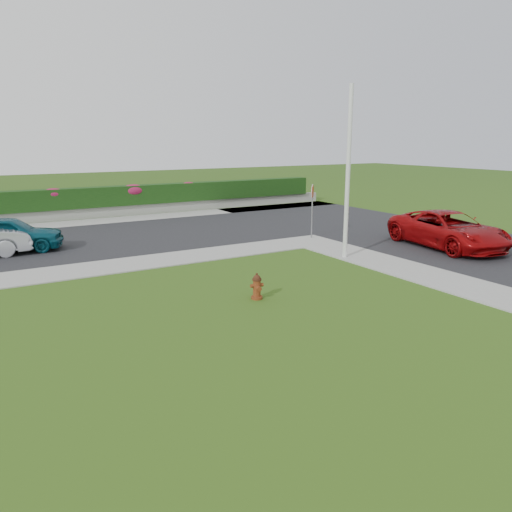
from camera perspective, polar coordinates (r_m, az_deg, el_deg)
ground at (r=10.72m, az=4.82°, el=-10.65°), size 120.00×120.00×0.00m
street_right at (r=21.82m, az=24.80°, el=0.62°), size 8.00×32.00×0.04m
curb_corner at (r=21.64m, az=6.10°, el=1.69°), size 2.00×2.00×0.04m
sidewalk_beyond at (r=27.69m, az=-20.52°, el=3.47°), size 34.00×2.00×0.04m
retaining_wall at (r=29.11m, az=-21.11°, el=4.42°), size 34.00×0.40×0.60m
hedge at (r=29.10m, az=-21.29°, el=6.09°), size 32.00×0.90×1.10m
fire_hydrant at (r=13.79m, az=0.11°, el=-3.54°), size 0.38×0.36×0.74m
suv_red at (r=21.50m, az=21.12°, el=2.83°), size 3.16×5.54×1.46m
sedan_teal at (r=21.68m, az=-26.52°, el=2.29°), size 4.34×2.68×1.38m
utility_pole at (r=18.42m, az=10.46°, el=9.20°), size 0.16×0.16×6.19m
stop_sign at (r=22.08m, az=6.47°, el=6.55°), size 0.48×0.47×2.42m
flower_clump_d at (r=28.91m, az=-22.15°, el=6.61°), size 1.17×0.75×0.58m
flower_clump_e at (r=29.87m, az=-13.86°, el=7.30°), size 1.38×0.89×0.69m
flower_clump_f at (r=31.04m, az=-7.72°, el=7.90°), size 1.05×0.68×0.53m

